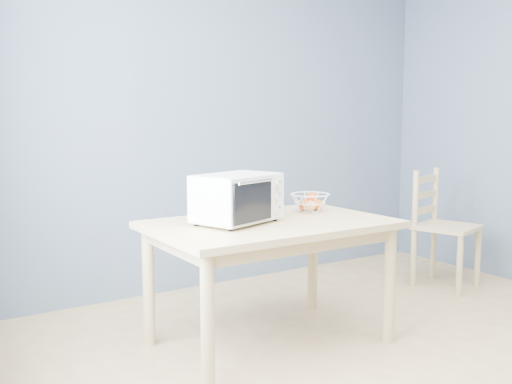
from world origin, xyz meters
TOP-DOWN VIEW (x-y plane):
  - room at (0.00, 0.00)m, footprint 4.01×4.51m
  - dining_table at (-0.50, 0.94)m, footprint 1.40×0.90m
  - toaster_oven at (-0.72, 0.98)m, footprint 0.56×0.49m
  - fruit_basket at (-0.09, 1.08)m, footprint 0.33×0.33m
  - dining_chair at (1.36, 1.20)m, footprint 0.55×0.55m

SIDE VIEW (x-z plane):
  - dining_chair at x=1.36m, z-range -0.01..0.94m
  - dining_table at x=-0.50m, z-range 0.27..1.02m
  - fruit_basket at x=-0.09m, z-range 0.75..0.88m
  - toaster_oven at x=-0.72m, z-range 0.76..1.04m
  - room at x=0.00m, z-range -0.01..2.61m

